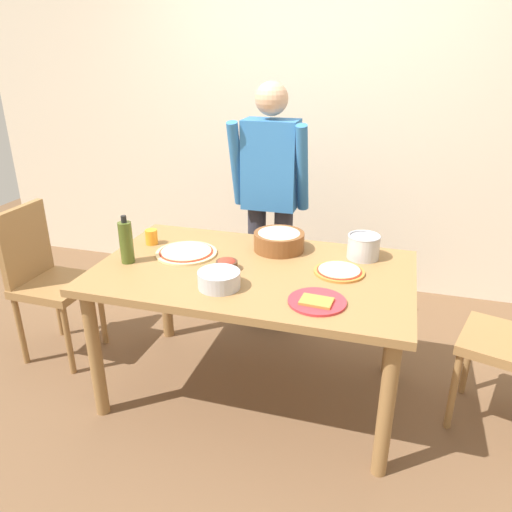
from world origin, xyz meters
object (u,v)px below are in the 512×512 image
Objects in this scene: person_cook at (270,194)px; cup_orange at (151,237)px; pizza_raw_on_board at (186,252)px; small_sauce_bowl at (227,264)px; plate_with_slice at (317,301)px; olive_oil_bottle at (126,242)px; dining_table at (253,285)px; steel_pot at (363,246)px; chair_wooden_left at (45,274)px; popcorn_bowl at (279,239)px; pizza_cooked_on_tray at (339,271)px; mixing_bowl_steel at (219,279)px.

person_cook reaches higher than cup_orange.
pizza_raw_on_board is 3.03× the size of small_sauce_bowl.
plate_with_slice is at bearing -24.25° from pizza_raw_on_board.
person_cook is 1.02m from olive_oil_bottle.
cup_orange is at bearing 90.57° from olive_oil_bottle.
olive_oil_bottle is at bearing -122.10° from person_cook.
dining_table is 9.22× the size of steel_pot.
dining_table is 1.33m from chair_wooden_left.
plate_with_slice is at bearing -104.26° from steel_pot.
dining_table is 0.33m from popcorn_bowl.
cup_orange is at bearing 175.15° from pizza_cooked_on_tray.
plate_with_slice reaches higher than dining_table.
popcorn_bowl reaches higher than mixing_bowl_steel.
person_cook reaches higher than olive_oil_bottle.
cup_orange is at bearing 158.44° from small_sauce_bowl.
chair_wooden_left is (-1.21, -0.73, -0.40)m from person_cook.
chair_wooden_left is at bearing -176.66° from pizza_raw_on_board.
person_cook reaches higher than small_sauce_bowl.
chair_wooden_left is 0.76m from olive_oil_bottle.
plate_with_slice is 0.47m from mixing_bowl_steel.
pizza_raw_on_board is 0.83m from pizza_cooked_on_tray.
chair_wooden_left is at bearing 167.45° from mixing_bowl_steel.
cup_orange is (-1.18, -0.14, -0.02)m from steel_pot.
pizza_cooked_on_tray is at bearing -0.53° from pizza_raw_on_board.
chair_wooden_left is (-1.32, 0.03, -0.13)m from dining_table.
steel_pot is (0.52, 0.30, 0.16)m from dining_table.
pizza_raw_on_board is (-0.29, -0.68, -0.17)m from person_cook.
person_cook reaches higher than chair_wooden_left.
small_sauce_bowl is (-0.50, 0.23, 0.02)m from plate_with_slice.
pizza_cooked_on_tray is at bearing 31.55° from mixing_bowl_steel.
dining_table is 0.69m from cup_orange.
chair_wooden_left reaches higher than mixing_bowl_steel.
mixing_bowl_steel reaches higher than pizza_cooked_on_tray.
pizza_cooked_on_tray reaches higher than dining_table.
dining_table is 5.71× the size of popcorn_bowl.
cup_orange is (-0.25, 0.08, 0.03)m from pizza_raw_on_board.
pizza_cooked_on_tray is at bearing 9.37° from olive_oil_bottle.
steel_pot is at bearing -35.57° from person_cook.
dining_table is at bearing 144.20° from plate_with_slice.
dining_table is at bearing -102.35° from popcorn_bowl.
steel_pot reaches higher than dining_table.
pizza_cooked_on_tray is 0.99× the size of olive_oil_bottle.
steel_pot reaches higher than small_sauce_bowl.
small_sauce_bowl is at bearing 99.45° from mixing_bowl_steel.
pizza_cooked_on_tray is 0.43m from popcorn_bowl.
dining_table is 0.81m from person_cook.
pizza_cooked_on_tray is 0.61m from mixing_bowl_steel.
chair_wooden_left is 1.76m from pizza_cooked_on_tray.
cup_orange is at bearing -132.58° from person_cook.
person_cook is 1.01m from mixing_bowl_steel.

